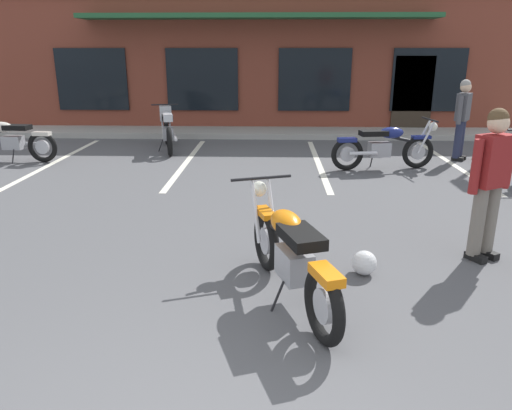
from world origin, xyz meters
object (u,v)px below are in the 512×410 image
motorcycle_black_cruiser (8,139)px  helmet_on_pavement (364,263)px  person_by_back_row (462,115)px  motorcycle_blue_standard (385,146)px  motorcycle_silver_naked (167,127)px  traffic_cone (485,149)px  motorcycle_foreground_classic (290,253)px  person_in_black_shirt (490,176)px

motorcycle_black_cruiser → helmet_on_pavement: (6.50, -5.23, -0.33)m
person_by_back_row → helmet_on_pavement: bearing=-117.7°
person_by_back_row → motorcycle_blue_standard: bearing=-152.6°
motorcycle_silver_naked → person_by_back_row: (6.43, -0.98, 0.42)m
traffic_cone → motorcycle_blue_standard: bearing=-160.3°
motorcycle_foreground_classic → motorcycle_blue_standard: (2.01, 5.32, 0.00)m
person_in_black_shirt → person_by_back_row: size_ratio=1.00×
traffic_cone → person_in_black_shirt: bearing=-112.5°
motorcycle_black_cruiser → traffic_cone: bearing=2.1°
person_in_black_shirt → traffic_cone: person_in_black_shirt is taller
motorcycle_black_cruiser → motorcycle_silver_naked: (3.05, 1.44, 0.07)m
person_in_black_shirt → motorcycle_blue_standard: bearing=92.2°
motorcycle_foreground_classic → motorcycle_black_cruiser: bearing=134.6°
motorcycle_black_cruiser → motorcycle_foreground_classic: bearing=-45.4°
motorcycle_black_cruiser → motorcycle_silver_naked: 3.38m
motorcycle_silver_naked → helmet_on_pavement: (3.45, -6.67, -0.40)m
motorcycle_black_cruiser → person_in_black_shirt: (7.88, -4.76, 0.49)m
motorcycle_blue_standard → person_in_black_shirt: 4.33m
motorcycle_foreground_classic → motorcycle_black_cruiser: size_ratio=0.96×
motorcycle_foreground_classic → helmet_on_pavement: motorcycle_foreground_classic is taller
helmet_on_pavement → traffic_cone: size_ratio=0.49×
motorcycle_foreground_classic → person_by_back_row: 7.31m
motorcycle_silver_naked → helmet_on_pavement: motorcycle_silver_naked is taller
traffic_cone → motorcycle_silver_naked: bearing=171.2°
helmet_on_pavement → person_by_back_row: bearing=62.3°
person_in_black_shirt → helmet_on_pavement: person_in_black_shirt is taller
motorcycle_foreground_classic → person_by_back_row: (3.77, 6.24, 0.49)m
helmet_on_pavement → traffic_cone: traffic_cone is taller
person_in_black_shirt → traffic_cone: (2.12, 5.12, -0.69)m
person_by_back_row → motorcycle_foreground_classic: bearing=-121.2°
person_in_black_shirt → person_by_back_row: (1.60, 5.21, 0.00)m
motorcycle_silver_naked → person_in_black_shirt: 7.86m
motorcycle_foreground_classic → motorcycle_silver_naked: bearing=110.2°
person_in_black_shirt → motorcycle_black_cruiser: bearing=148.9°
motorcycle_silver_naked → traffic_cone: size_ratio=3.91×
helmet_on_pavement → motorcycle_black_cruiser: bearing=141.2°
motorcycle_foreground_classic → motorcycle_black_cruiser: 8.13m
motorcycle_black_cruiser → motorcycle_silver_naked: size_ratio=1.02×
person_by_back_row → helmet_on_pavement: (-2.98, -5.69, -0.82)m
motorcycle_black_cruiser → helmet_on_pavement: bearing=-38.8°
motorcycle_black_cruiser → person_by_back_row: (9.48, 0.45, 0.49)m
motorcycle_foreground_classic → motorcycle_silver_naked: (-2.65, 7.22, 0.07)m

